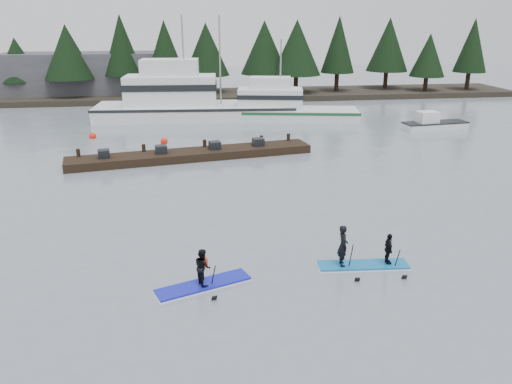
{
  "coord_description": "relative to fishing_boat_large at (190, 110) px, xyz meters",
  "views": [
    {
      "loc": [
        -2.97,
        -15.45,
        8.69
      ],
      "look_at": [
        0.0,
        6.0,
        1.1
      ],
      "focal_mm": 35.0,
      "sensor_mm": 36.0,
      "label": 1
    }
  ],
  "objects": [
    {
      "name": "fishing_boat_large",
      "position": [
        0.0,
        0.0,
        0.0
      ],
      "size": [
        18.0,
        6.15,
        9.99
      ],
      "rotation": [
        0.0,
        0.0,
        -0.07
      ],
      "color": "silver",
      "rests_on": "ground"
    },
    {
      "name": "paddleboard_duo",
      "position": [
        5.89,
        -29.65,
        -0.21
      ],
      "size": [
        3.35,
        1.24,
        2.16
      ],
      "rotation": [
        0.0,
        0.0,
        -0.07
      ],
      "color": "#1165A4",
      "rests_on": "ground"
    },
    {
      "name": "fishing_boat_medium",
      "position": [
        8.27,
        -1.65,
        -0.23
      ],
      "size": [
        12.98,
        5.82,
        7.73
      ],
      "rotation": [
        0.0,
        0.0,
        -0.18
      ],
      "color": "silver",
      "rests_on": "ground"
    },
    {
      "name": "treeline",
      "position": [
        2.75,
        12.05,
        -0.76
      ],
      "size": [
        60.0,
        4.0,
        8.0
      ],
      "primitive_type": null,
      "color": "black",
      "rests_on": "ground"
    },
    {
      "name": "far_shore",
      "position": [
        2.75,
        12.05,
        -0.46
      ],
      "size": [
        70.0,
        8.0,
        0.6
      ],
      "primitive_type": "cube",
      "color": "#2D281E",
      "rests_on": "ground"
    },
    {
      "name": "floating_dock",
      "position": [
        -0.01,
        -13.74,
        -0.5
      ],
      "size": [
        15.93,
        4.82,
        0.53
      ],
      "primitive_type": "cube",
      "rotation": [
        0.0,
        0.0,
        0.17
      ],
      "color": "black",
      "rests_on": "ground"
    },
    {
      "name": "skiff",
      "position": [
        19.85,
        -7.46,
        -0.45
      ],
      "size": [
        5.43,
        2.2,
        0.62
      ],
      "primitive_type": "cube",
      "rotation": [
        0.0,
        0.0,
        0.12
      ],
      "color": "silver",
      "rests_on": "ground"
    },
    {
      "name": "waterfront_building",
      "position": [
        -11.25,
        14.05,
        1.74
      ],
      "size": [
        18.0,
        6.0,
        5.0
      ],
      "primitive_type": "cube",
      "color": "#4C4C51",
      "rests_on": "ground"
    },
    {
      "name": "ground",
      "position": [
        2.75,
        -29.95,
        -0.76
      ],
      "size": [
        160.0,
        160.0,
        0.0
      ],
      "primitive_type": "plane",
      "color": "slate",
      "rests_on": "ground"
    },
    {
      "name": "buoy_b",
      "position": [
        -2.0,
        -9.23,
        -0.76
      ],
      "size": [
        0.52,
        0.52,
        0.52
      ],
      "primitive_type": "sphere",
      "color": "#FE1D0C",
      "rests_on": "ground"
    },
    {
      "name": "paddleboard_solo",
      "position": [
        0.06,
        -30.28,
        -0.3
      ],
      "size": [
        3.35,
        1.88,
        1.85
      ],
      "rotation": [
        0.0,
        0.0,
        0.35
      ],
      "color": "#131AB2",
      "rests_on": "ground"
    },
    {
      "name": "buoy_a",
      "position": [
        -7.44,
        -6.8,
        -0.76
      ],
      "size": [
        0.53,
        0.53,
        0.53
      ],
      "primitive_type": "sphere",
      "color": "#FE1D0C",
      "rests_on": "ground"
    },
    {
      "name": "buoy_c",
      "position": [
        14.18,
        -3.9,
        -0.76
      ],
      "size": [
        0.57,
        0.57,
        0.57
      ],
      "primitive_type": "sphere",
      "color": "#FE1D0C",
      "rests_on": "ground"
    }
  ]
}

